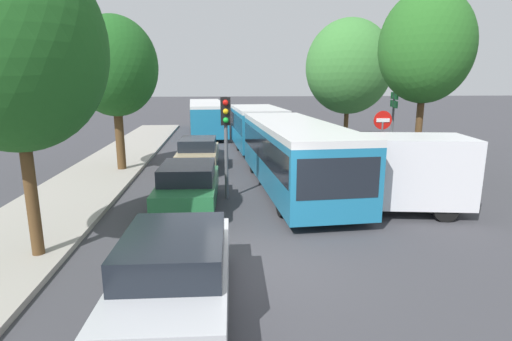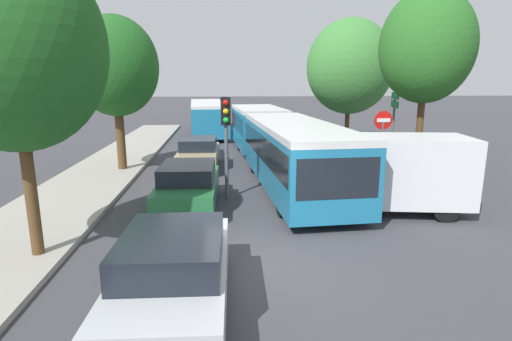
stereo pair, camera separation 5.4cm
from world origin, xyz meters
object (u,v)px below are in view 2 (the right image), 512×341
queued_car_green (188,186)px  white_van (388,172)px  no_entry_sign (382,136)px  tree_left_near (12,47)px  articulated_bus (276,138)px  tree_right_mid (350,67)px  traffic_light (226,125)px  tree_left_mid (115,67)px  queued_car_tan (199,153)px  direction_sign_post (394,114)px  queued_car_silver (174,272)px  city_bus_rear (208,115)px  tree_right_near (427,47)px

queued_car_green → white_van: 6.11m
no_entry_sign → tree_left_near: tree_left_near is taller
articulated_bus → tree_left_near: (-6.57, -8.97, 3.14)m
white_van → tree_right_mid: size_ratio=0.70×
white_van → tree_left_near: bearing=24.7°
articulated_bus → queued_car_green: (-3.49, -5.51, -0.69)m
tree_right_mid → white_van: bearing=-102.3°
traffic_light → tree_left_mid: (-4.50, 4.59, 1.98)m
no_entry_sign → queued_car_tan: bearing=-116.7°
direction_sign_post → tree_left_near: size_ratio=0.54×
tree_left_mid → queued_car_silver: bearing=-72.9°
city_bus_rear → queued_car_silver: size_ratio=2.63×
direction_sign_post → tree_right_mid: (0.43, 7.55, 2.19)m
city_bus_rear → traffic_light: 17.80m
queued_car_silver → white_van: (5.84, 4.97, 0.51)m
direction_sign_post → white_van: bearing=79.3°
articulated_bus → tree_right_mid: (5.30, 6.28, 3.33)m
queued_car_tan → tree_right_near: bearing=-107.8°
queued_car_silver → tree_right_mid: bearing=-24.1°
articulated_bus → queued_car_tan: size_ratio=4.08×
no_entry_sign → tree_left_mid: tree_left_mid is taller
articulated_bus → queued_car_tan: articulated_bus is taller
white_van → no_entry_sign: 3.46m
queued_car_silver → tree_right_near: (8.59, 8.62, 4.41)m
queued_car_tan → white_van: bearing=-136.6°
articulated_bus → no_entry_sign: size_ratio=5.89×
queued_car_green → direction_sign_post: bearing=-61.2°
articulated_bus → queued_car_silver: (-3.30, -11.35, -0.68)m
tree_left_mid → tree_right_mid: size_ratio=0.87×
traffic_light → no_entry_sign: (5.91, 1.45, -0.62)m
tree_right_mid → queued_car_tan: bearing=-146.1°
articulated_bus → white_van: articulated_bus is taller
queued_car_tan → queued_car_green: bearing=-178.4°
articulated_bus → city_bus_rear: articulated_bus is taller
articulated_bus → tree_left_mid: tree_left_mid is taller
direction_sign_post → tree_left_mid: bearing=7.7°
queued_car_tan → tree_left_near: (-3.11, -9.37, 3.84)m
tree_right_near → tree_right_mid: size_ratio=0.96×
tree_left_mid → no_entry_sign: bearing=-16.8°
direction_sign_post → traffic_light: bearing=38.9°
traffic_light → direction_sign_post: (7.15, 3.35, 0.05)m
queued_car_green → white_van: (6.03, -0.88, 0.52)m
queued_car_silver → tree_left_near: size_ratio=0.63×
tree_left_mid → articulated_bus: bearing=0.2°
queued_car_silver → tree_right_mid: 20.02m
city_bus_rear → tree_right_near: bearing=-155.0°
traffic_light → tree_right_near: 8.24m
tree_left_near → white_van: bearing=15.9°
no_entry_sign → city_bus_rear: bearing=-156.7°
white_van → articulated_bus: bearing=-59.5°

